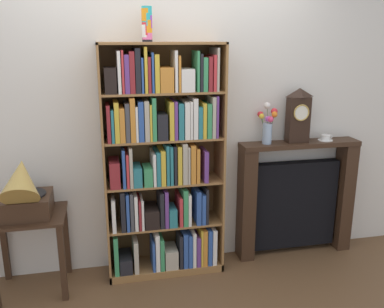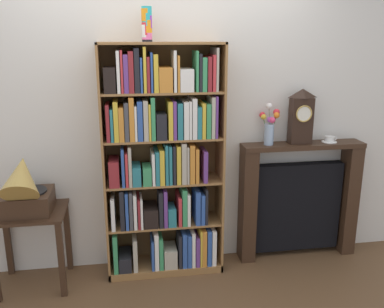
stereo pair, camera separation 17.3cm
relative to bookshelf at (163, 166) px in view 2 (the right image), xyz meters
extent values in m
cube|color=brown|center=(0.00, -0.09, -0.93)|extent=(7.65, 6.40, 0.02)
cube|color=silver|center=(0.08, 0.20, 0.42)|extent=(4.65, 0.08, 2.67)
cube|color=olive|center=(-0.46, 0.01, 0.02)|extent=(0.02, 0.31, 1.87)
cube|color=olive|center=(0.47, 0.01, 0.02)|extent=(0.02, 0.31, 1.87)
cube|color=brown|center=(0.00, 0.16, 0.02)|extent=(0.94, 0.01, 1.87)
cube|color=olive|center=(0.00, 0.01, 0.95)|extent=(0.94, 0.31, 0.02)
cube|color=olive|center=(0.00, 0.01, -0.89)|extent=(0.94, 0.31, 0.06)
cube|color=#388E56|center=(-0.41, -0.03, -0.70)|extent=(0.03, 0.20, 0.33)
cube|color=black|center=(-0.33, -0.02, -0.80)|extent=(0.10, 0.24, 0.13)
cube|color=#B2A893|center=(-0.25, -0.01, -0.72)|extent=(0.04, 0.25, 0.27)
cube|color=#2D519E|center=(-0.11, -0.02, -0.73)|extent=(0.02, 0.23, 0.25)
cube|color=white|center=(-0.08, 0.00, -0.70)|extent=(0.03, 0.27, 0.32)
cube|color=#388E56|center=(-0.04, -0.01, -0.73)|extent=(0.03, 0.25, 0.27)
cube|color=#B2A893|center=(0.04, -0.03, -0.78)|extent=(0.11, 0.21, 0.16)
cube|color=black|center=(0.12, -0.03, -0.72)|extent=(0.03, 0.21, 0.29)
cube|color=#2D519E|center=(0.16, -0.03, -0.71)|extent=(0.04, 0.21, 0.30)
cube|color=#2D519E|center=(0.20, -0.03, -0.72)|extent=(0.03, 0.21, 0.28)
cube|color=white|center=(0.23, 0.00, -0.71)|extent=(0.03, 0.27, 0.30)
cube|color=#663884|center=(0.26, -0.02, -0.73)|extent=(0.03, 0.24, 0.26)
cube|color=gold|center=(0.29, -0.02, -0.70)|extent=(0.02, 0.23, 0.32)
cube|color=orange|center=(0.32, -0.02, -0.70)|extent=(0.04, 0.23, 0.32)
cube|color=#2D519E|center=(0.36, -0.01, -0.70)|extent=(0.03, 0.25, 0.31)
cube|color=white|center=(0.40, -0.02, -0.70)|extent=(0.04, 0.22, 0.31)
cube|color=olive|center=(0.00, 0.01, -0.49)|extent=(0.91, 0.29, 0.02)
cube|color=white|center=(-0.41, -0.01, -0.35)|extent=(0.03, 0.25, 0.26)
cube|color=black|center=(-0.34, -0.03, -0.32)|extent=(0.03, 0.21, 0.33)
cube|color=#2D519E|center=(-0.30, 0.00, -0.33)|extent=(0.02, 0.26, 0.31)
cube|color=#424247|center=(-0.27, -0.01, -0.33)|extent=(0.03, 0.26, 0.31)
cube|color=white|center=(-0.24, -0.01, -0.34)|extent=(0.03, 0.25, 0.29)
cube|color=maroon|center=(-0.21, -0.01, -0.36)|extent=(0.02, 0.24, 0.24)
cube|color=white|center=(-0.19, -0.03, -0.36)|extent=(0.02, 0.21, 0.25)
cube|color=black|center=(-0.11, -0.01, -0.41)|extent=(0.11, 0.24, 0.15)
cube|color=black|center=(-0.03, -0.02, -0.34)|extent=(0.03, 0.24, 0.30)
cube|color=#663884|center=(0.00, -0.03, -0.33)|extent=(0.03, 0.21, 0.30)
cube|color=teal|center=(0.06, -0.04, -0.41)|extent=(0.06, 0.19, 0.15)
cube|color=#C63338|center=(0.12, -0.01, -0.36)|extent=(0.03, 0.24, 0.24)
cube|color=#388E56|center=(0.16, -0.02, -0.33)|extent=(0.04, 0.22, 0.30)
cube|color=white|center=(0.19, -0.03, -0.35)|extent=(0.02, 0.21, 0.26)
cube|color=#2D519E|center=(0.26, -0.02, -0.34)|extent=(0.04, 0.23, 0.28)
cube|color=#2D519E|center=(0.30, -0.01, -0.36)|extent=(0.03, 0.25, 0.25)
cube|color=black|center=(0.33, -0.01, -0.33)|extent=(0.02, 0.25, 0.30)
cube|color=olive|center=(0.00, 0.01, -0.13)|extent=(0.91, 0.29, 0.02)
cube|color=maroon|center=(-0.38, -0.02, -0.02)|extent=(0.08, 0.23, 0.20)
cube|color=#2D519E|center=(-0.32, -0.02, 0.03)|extent=(0.02, 0.22, 0.30)
cube|color=#C63338|center=(-0.29, 0.00, 0.01)|extent=(0.02, 0.27, 0.26)
cube|color=#B2A893|center=(-0.26, -0.02, 0.03)|extent=(0.02, 0.24, 0.31)
cube|color=teal|center=(-0.21, -0.03, -0.05)|extent=(0.07, 0.22, 0.15)
cube|color=#388E56|center=(-0.13, -0.04, -0.05)|extent=(0.07, 0.19, 0.15)
cube|color=white|center=(-0.08, -0.01, 0.00)|extent=(0.02, 0.26, 0.25)
cube|color=teal|center=(-0.05, -0.01, 0.01)|extent=(0.03, 0.25, 0.27)
cube|color=gold|center=(-0.02, -0.01, 0.02)|extent=(0.04, 0.25, 0.28)
cube|color=teal|center=(0.02, -0.02, 0.03)|extent=(0.02, 0.24, 0.31)
cube|color=teal|center=(0.05, -0.02, 0.03)|extent=(0.02, 0.23, 0.31)
cube|color=black|center=(0.08, -0.01, 0.03)|extent=(0.02, 0.24, 0.31)
cube|color=gold|center=(0.11, 0.00, 0.03)|extent=(0.03, 0.27, 0.30)
cube|color=#B2A893|center=(0.15, -0.02, 0.04)|extent=(0.04, 0.23, 0.33)
cube|color=#B2A893|center=(0.18, -0.02, 0.02)|extent=(0.02, 0.24, 0.30)
cube|color=orange|center=(0.22, -0.01, 0.03)|extent=(0.04, 0.26, 0.31)
cube|color=orange|center=(0.26, -0.01, 0.02)|extent=(0.03, 0.24, 0.28)
cube|color=#663884|center=(0.32, -0.03, 0.00)|extent=(0.03, 0.21, 0.25)
cube|color=olive|center=(0.00, 0.01, 0.23)|extent=(0.91, 0.29, 0.02)
cube|color=maroon|center=(-0.41, -0.02, 0.37)|extent=(0.03, 0.22, 0.28)
cube|color=teal|center=(-0.38, -0.03, 0.36)|extent=(0.02, 0.22, 0.24)
cube|color=gold|center=(-0.35, -0.02, 0.38)|extent=(0.03, 0.24, 0.30)
cube|color=orange|center=(-0.31, -0.01, 0.36)|extent=(0.04, 0.26, 0.25)
cube|color=#424247|center=(-0.27, -0.03, 0.38)|extent=(0.03, 0.22, 0.29)
cube|color=orange|center=(-0.24, -0.02, 0.40)|extent=(0.04, 0.23, 0.33)
cube|color=white|center=(-0.21, -0.02, 0.37)|extent=(0.02, 0.22, 0.26)
cube|color=#2D519E|center=(-0.17, -0.03, 0.38)|extent=(0.04, 0.21, 0.30)
cube|color=#B2A893|center=(-0.13, -0.03, 0.39)|extent=(0.03, 0.21, 0.30)
cube|color=gold|center=(-0.10, -0.02, 0.37)|extent=(0.02, 0.24, 0.27)
cube|color=#388E56|center=(-0.08, -0.02, 0.40)|extent=(0.03, 0.22, 0.32)
cube|color=black|center=(-0.02, -0.05, 0.34)|extent=(0.08, 0.18, 0.20)
cube|color=gold|center=(0.05, -0.02, 0.38)|extent=(0.03, 0.23, 0.29)
cube|color=#663884|center=(0.09, -0.01, 0.38)|extent=(0.02, 0.25, 0.29)
cube|color=teal|center=(0.13, 0.00, 0.37)|extent=(0.04, 0.26, 0.27)
cube|color=white|center=(0.17, -0.02, 0.38)|extent=(0.04, 0.24, 0.29)
cube|color=white|center=(0.20, 0.00, 0.38)|extent=(0.02, 0.27, 0.29)
cube|color=white|center=(0.24, -0.01, 0.39)|extent=(0.03, 0.26, 0.31)
cube|color=teal|center=(0.27, -0.01, 0.36)|extent=(0.03, 0.25, 0.24)
cube|color=gold|center=(0.31, -0.01, 0.37)|extent=(0.03, 0.26, 0.27)
cube|color=#388E56|center=(0.34, -0.01, 0.37)|extent=(0.03, 0.26, 0.27)
cube|color=#B2A893|center=(0.38, -0.01, 0.39)|extent=(0.03, 0.25, 0.32)
cube|color=#663884|center=(0.41, -0.02, 0.40)|extent=(0.02, 0.24, 0.32)
cube|color=olive|center=(0.00, 0.01, 0.59)|extent=(0.91, 0.29, 0.02)
cube|color=black|center=(-0.38, -0.04, 0.69)|extent=(0.08, 0.19, 0.18)
cube|color=white|center=(-0.32, -0.01, 0.75)|extent=(0.02, 0.25, 0.30)
cube|color=#C63338|center=(-0.29, -0.01, 0.75)|extent=(0.02, 0.24, 0.31)
cube|color=#663884|center=(-0.26, 0.00, 0.73)|extent=(0.03, 0.27, 0.27)
cube|color=maroon|center=(-0.23, -0.02, 0.74)|extent=(0.04, 0.23, 0.30)
cube|color=black|center=(-0.19, 0.00, 0.75)|extent=(0.04, 0.26, 0.32)
cube|color=#2D519E|center=(-0.15, -0.01, 0.72)|extent=(0.02, 0.26, 0.25)
cube|color=gold|center=(-0.13, -0.02, 0.76)|extent=(0.02, 0.23, 0.33)
cube|color=maroon|center=(-0.10, -0.02, 0.72)|extent=(0.02, 0.22, 0.26)
cube|color=#2D519E|center=(-0.08, -0.01, 0.74)|extent=(0.02, 0.24, 0.29)
cube|color=gold|center=(-0.05, -0.03, 0.73)|extent=(0.03, 0.21, 0.27)
cube|color=orange|center=(0.02, -0.02, 0.69)|extent=(0.10, 0.22, 0.18)
cube|color=white|center=(0.09, -0.03, 0.75)|extent=(0.02, 0.21, 0.30)
cube|color=orange|center=(0.12, -0.02, 0.73)|extent=(0.02, 0.22, 0.26)
cube|color=white|center=(0.18, -0.02, 0.68)|extent=(0.10, 0.23, 0.17)
cube|color=#388E56|center=(0.25, -0.03, 0.74)|extent=(0.02, 0.21, 0.30)
cube|color=black|center=(0.28, -0.02, 0.73)|extent=(0.02, 0.23, 0.28)
cube|color=#388E56|center=(0.31, -0.02, 0.72)|extent=(0.03, 0.22, 0.25)
cube|color=maroon|center=(0.35, -0.02, 0.72)|extent=(0.03, 0.23, 0.25)
cube|color=#C63338|center=(0.38, -0.02, 0.73)|extent=(0.02, 0.22, 0.27)
cube|color=#B2A893|center=(0.40, 0.00, 0.75)|extent=(0.02, 0.27, 0.32)
cylinder|color=black|center=(-0.10, 0.02, 1.00)|extent=(0.07, 0.07, 0.09)
cylinder|color=pink|center=(-0.10, 0.02, 1.01)|extent=(0.07, 0.07, 0.09)
cylinder|color=white|center=(-0.10, 0.02, 1.03)|extent=(0.07, 0.07, 0.09)
cylinder|color=red|center=(-0.10, 0.02, 1.05)|extent=(0.07, 0.07, 0.09)
cylinder|color=orange|center=(-0.10, 0.02, 1.06)|extent=(0.07, 0.07, 0.09)
cylinder|color=orange|center=(-0.10, 0.02, 1.08)|extent=(0.07, 0.07, 0.09)
cylinder|color=purple|center=(-0.10, 0.02, 1.09)|extent=(0.07, 0.07, 0.09)
cylinder|color=#28B2B7|center=(-0.10, 0.02, 1.11)|extent=(0.07, 0.07, 0.09)
cylinder|color=red|center=(-0.10, 0.02, 1.13)|extent=(0.07, 0.07, 0.09)
cylinder|color=orange|center=(-0.10, 0.02, 1.14)|extent=(0.07, 0.07, 0.09)
cylinder|color=#28B2B7|center=(-0.10, 0.02, 1.16)|extent=(0.07, 0.07, 0.09)
cube|color=#382316|center=(-1.04, -0.06, -0.30)|extent=(0.54, 0.46, 0.02)
cube|color=#382316|center=(-0.80, -0.26, -0.62)|extent=(0.04, 0.04, 0.60)
cube|color=#382316|center=(-1.28, 0.13, -0.62)|extent=(0.04, 0.04, 0.60)
cube|color=#382316|center=(-0.80, 0.13, -0.62)|extent=(0.04, 0.04, 0.60)
cube|color=#382316|center=(-1.04, -0.06, -0.22)|extent=(0.35, 0.34, 0.15)
cylinder|color=black|center=(-1.04, -0.06, -0.13)|extent=(0.29, 0.29, 0.01)
cylinder|color=#B79347|center=(-1.04, -0.12, -0.11)|extent=(0.03, 0.03, 0.06)
cone|color=#B79347|center=(-1.04, -0.17, 0.03)|extent=(0.27, 0.40, 0.40)
cube|color=#382316|center=(1.20, 0.06, 0.10)|extent=(1.06, 0.20, 0.04)
cube|color=#382316|center=(0.73, 0.06, -0.42)|extent=(0.12, 0.18, 1.00)
cube|color=#382316|center=(1.67, 0.06, -0.42)|extent=(0.12, 0.18, 1.00)
cube|color=black|center=(1.20, 0.09, -0.47)|extent=(0.78, 0.10, 0.80)
cube|color=black|center=(1.16, 0.06, 0.31)|extent=(0.18, 0.10, 0.39)
pyramid|color=black|center=(1.16, 0.06, 0.55)|extent=(0.18, 0.10, 0.07)
cylinder|color=silver|center=(1.16, 0.01, 0.38)|extent=(0.13, 0.01, 0.13)
torus|color=#B79347|center=(1.16, 0.01, 0.38)|extent=(0.14, 0.01, 0.14)
cylinder|color=#99B2D1|center=(0.89, 0.06, 0.21)|extent=(0.08, 0.08, 0.17)
cylinder|color=#4C753D|center=(0.87, 0.09, 0.25)|extent=(0.06, 0.05, 0.23)
sphere|color=red|center=(0.84, 0.11, 0.36)|extent=(0.05, 0.05, 0.05)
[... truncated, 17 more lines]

